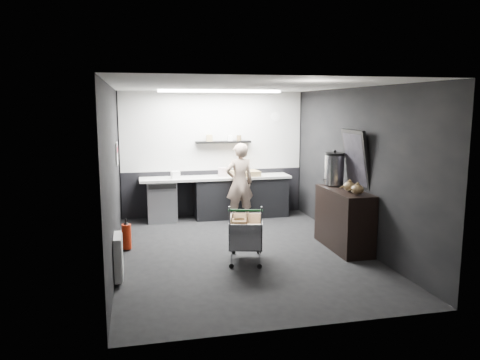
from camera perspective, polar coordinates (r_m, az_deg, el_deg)
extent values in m
plane|color=black|center=(7.85, 0.15, -8.73)|extent=(5.50, 5.50, 0.00)
plane|color=white|center=(7.47, 0.16, 11.38)|extent=(5.50, 5.50, 0.00)
plane|color=black|center=(10.22, -3.30, 3.18)|extent=(5.50, 0.00, 5.50)
plane|color=black|center=(4.94, 7.31, -3.30)|extent=(5.50, 0.00, 5.50)
plane|color=black|center=(7.36, -15.20, 0.56)|extent=(0.00, 5.50, 5.50)
plane|color=black|center=(8.22, 13.88, 1.48)|extent=(0.00, 5.50, 5.50)
cube|color=silver|center=(10.16, -3.30, 5.98)|extent=(3.95, 0.02, 1.70)
cube|color=black|center=(10.32, -3.23, -1.52)|extent=(3.95, 0.02, 1.00)
cube|color=black|center=(10.10, -2.07, 4.66)|extent=(1.20, 0.22, 0.04)
cylinder|color=white|center=(10.46, 4.34, 7.70)|extent=(0.20, 0.03, 0.20)
cube|color=white|center=(8.63, -14.78, 3.13)|extent=(0.02, 0.30, 0.40)
cube|color=red|center=(8.62, -14.77, 3.59)|extent=(0.02, 0.22, 0.10)
cube|color=white|center=(6.71, -14.62, -9.03)|extent=(0.10, 0.50, 0.60)
cube|color=white|center=(9.28, -2.44, 10.75)|extent=(2.40, 0.20, 0.04)
cube|color=black|center=(10.15, 0.13, -2.13)|extent=(2.00, 0.56, 0.85)
cube|color=silver|center=(9.96, -2.96, 0.27)|extent=(3.20, 0.60, 0.05)
cube|color=#9EA0A5|center=(9.91, -9.51, -2.53)|extent=(0.60, 0.58, 0.85)
cube|color=black|center=(9.55, -9.46, -0.80)|extent=(0.56, 0.02, 0.10)
imported|color=beige|center=(9.61, -0.05, -0.36)|extent=(0.65, 0.47, 1.64)
cube|color=silver|center=(7.33, 0.72, -7.73)|extent=(0.67, 0.87, 0.02)
cube|color=silver|center=(7.22, -1.13, -6.38)|extent=(0.21, 0.75, 0.41)
cube|color=silver|center=(7.33, 2.55, -6.15)|extent=(0.21, 0.75, 0.41)
cube|color=silver|center=(6.92, 1.45, -7.07)|extent=(0.49, 0.14, 0.41)
cube|color=silver|center=(7.63, 0.06, -5.54)|extent=(0.49, 0.14, 0.41)
cylinder|color=silver|center=(7.00, -0.30, -9.64)|extent=(0.02, 0.02, 0.27)
cylinder|color=silver|center=(7.10, 3.04, -9.39)|extent=(0.02, 0.02, 0.27)
cylinder|color=silver|center=(7.64, -1.43, -8.01)|extent=(0.02, 0.02, 0.27)
cylinder|color=silver|center=(7.73, 1.64, -7.81)|extent=(0.02, 0.02, 0.27)
cylinder|color=green|center=(6.76, 1.59, -3.70)|extent=(0.49, 0.15, 0.03)
cube|color=brown|center=(7.34, -0.27, -6.24)|extent=(0.28, 0.32, 0.34)
cube|color=brown|center=(7.21, 1.91, -6.67)|extent=(0.26, 0.30, 0.31)
cylinder|color=black|center=(7.04, -0.30, -10.55)|extent=(0.08, 0.05, 0.07)
cylinder|color=black|center=(7.68, -1.43, -8.85)|extent=(0.08, 0.05, 0.07)
cylinder|color=black|center=(7.14, 3.03, -10.28)|extent=(0.08, 0.05, 0.07)
cylinder|color=black|center=(7.77, 1.63, -8.64)|extent=(0.08, 0.05, 0.07)
cube|color=black|center=(8.09, 12.53, -4.71)|extent=(0.50, 1.34, 1.01)
cylinder|color=silver|center=(8.34, 11.42, 1.22)|extent=(0.34, 0.34, 0.51)
cylinder|color=black|center=(8.31, 11.48, 3.13)|extent=(0.34, 0.34, 0.04)
sphere|color=black|center=(8.30, 11.49, 3.44)|extent=(0.06, 0.06, 0.06)
ellipsoid|color=brown|center=(7.82, 13.21, -0.77)|extent=(0.20, 0.20, 0.16)
ellipsoid|color=brown|center=(7.57, 14.12, -1.12)|extent=(0.20, 0.20, 0.16)
cube|color=black|center=(8.05, 13.97, 2.46)|extent=(0.22, 0.78, 1.00)
cube|color=black|center=(8.04, 13.82, 2.45)|extent=(0.16, 0.67, 0.86)
cylinder|color=#AF230B|center=(8.09, -13.65, -6.72)|extent=(0.16, 0.16, 0.42)
cone|color=black|center=(8.03, -13.72, -5.11)|extent=(0.10, 0.10, 0.06)
cylinder|color=black|center=(8.02, -13.73, -4.82)|extent=(0.03, 0.03, 0.06)
cube|color=#A08755|center=(10.02, 0.64, 0.82)|extent=(0.61, 0.49, 0.11)
cylinder|color=beige|center=(9.97, -2.13, 0.99)|extent=(0.19, 0.19, 0.19)
cube|color=white|center=(9.79, -7.87, 0.63)|extent=(0.19, 0.16, 0.15)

